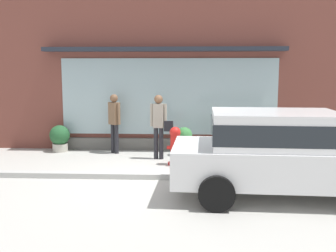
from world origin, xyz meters
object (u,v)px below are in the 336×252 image
at_px(fire_hydrant, 175,145).
at_px(potted_plant_window_left, 218,132).
at_px(parked_car_white, 281,149).
at_px(pedestrian_with_handbag, 159,122).
at_px(potted_plant_by_entrance, 283,139).
at_px(pedestrian_passerby, 114,119).
at_px(potted_plant_window_center, 184,140).
at_px(potted_plant_window_right, 248,141).
at_px(potted_plant_corner_tall, 60,137).

bearing_deg(fire_hydrant, potted_plant_window_left, 51.40).
xyz_separation_m(fire_hydrant, parked_car_white, (2.05, -2.42, 0.41)).
relative_size(pedestrian_with_handbag, potted_plant_by_entrance, 2.23).
bearing_deg(parked_car_white, fire_hydrant, 132.81).
bearing_deg(parked_car_white, pedestrian_passerby, 138.17).
bearing_deg(pedestrian_passerby, potted_plant_window_center, 35.23).
relative_size(pedestrian_with_handbag, potted_plant_window_right, 2.43).
relative_size(pedestrian_passerby, potted_plant_window_center, 2.13).
bearing_deg(potted_plant_window_center, potted_plant_window_right, 8.36).
xyz_separation_m(parked_car_white, potted_plant_corner_tall, (-5.52, 3.91, -0.49)).
relative_size(potted_plant_window_right, potted_plant_by_entrance, 0.92).
xyz_separation_m(potted_plant_window_center, potted_plant_corner_tall, (-3.69, 0.36, -0.03)).
bearing_deg(pedestrian_with_handbag, potted_plant_by_entrance, 19.30).
distance_m(parked_car_white, potted_plant_window_left, 4.03).
height_order(pedestrian_passerby, potted_plant_window_left, pedestrian_passerby).
relative_size(fire_hydrant, parked_car_white, 0.23).
height_order(parked_car_white, potted_plant_corner_tall, parked_car_white).
bearing_deg(fire_hydrant, parked_car_white, -49.65).
relative_size(pedestrian_passerby, parked_car_white, 0.40).
relative_size(fire_hydrant, potted_plant_window_center, 1.21).
height_order(fire_hydrant, potted_plant_window_center, fire_hydrant).
bearing_deg(parked_car_white, potted_plant_window_center, 119.78).
bearing_deg(potted_plant_by_entrance, fire_hydrant, -154.32).
bearing_deg(potted_plant_corner_tall, potted_plant_window_center, -5.59).
relative_size(potted_plant_window_left, potted_plant_window_right, 1.78).
relative_size(parked_car_white, potted_plant_corner_tall, 5.44).
relative_size(potted_plant_window_center, potted_plant_corner_tall, 1.03).
bearing_deg(potted_plant_corner_tall, pedestrian_with_handbag, -15.72).
bearing_deg(parked_car_white, potted_plant_window_right, 92.49).
bearing_deg(potted_plant_window_right, fire_hydrant, -145.65).
height_order(parked_car_white, potted_plant_by_entrance, parked_car_white).
bearing_deg(fire_hydrant, pedestrian_with_handbag, 124.85).
height_order(pedestrian_passerby, potted_plant_by_entrance, pedestrian_passerby).
distance_m(pedestrian_with_handbag, parked_car_white, 3.95).
relative_size(pedestrian_passerby, potted_plant_window_left, 1.34).
bearing_deg(fire_hydrant, potted_plant_window_right, 34.35).
distance_m(fire_hydrant, pedestrian_passerby, 2.30).
distance_m(pedestrian_with_handbag, potted_plant_window_center, 1.00).
bearing_deg(potted_plant_window_center, potted_plant_by_entrance, 6.86).
distance_m(fire_hydrant, pedestrian_with_handbag, 0.94).
xyz_separation_m(potted_plant_window_left, potted_plant_corner_tall, (-4.67, -0.02, -0.19)).
xyz_separation_m(potted_plant_by_entrance, potted_plant_window_center, (-2.85, -0.34, 0.00)).
height_order(potted_plant_window_left, potted_plant_window_right, potted_plant_window_left).
bearing_deg(fire_hydrant, potted_plant_corner_tall, 156.71).
bearing_deg(potted_plant_corner_tall, fire_hydrant, -23.29).
relative_size(fire_hydrant, pedestrian_passerby, 0.57).
distance_m(fire_hydrant, potted_plant_corner_tall, 3.78).
bearing_deg(potted_plant_window_left, potted_plant_by_entrance, -1.06).
distance_m(pedestrian_passerby, parked_car_white, 5.38).
xyz_separation_m(fire_hydrant, potted_plant_corner_tall, (-3.47, 1.49, -0.08)).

